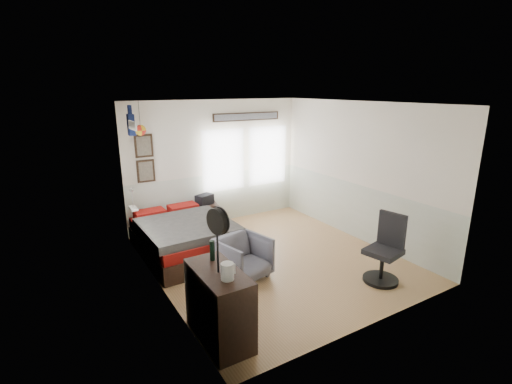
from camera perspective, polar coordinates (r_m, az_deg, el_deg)
ground_plane at (r=6.72m, az=2.52°, el=-10.21°), size 4.00×4.50×0.01m
room_shell at (r=6.30m, az=1.17°, el=3.62°), size 4.02×4.52×2.71m
wall_decor at (r=7.39m, az=-13.16°, el=8.86°), size 3.55×1.32×1.44m
bed at (r=6.90m, az=-11.12°, el=-6.83°), size 1.53×2.09×0.66m
dresser at (r=4.62m, az=-5.70°, el=-16.90°), size 0.48×1.00×0.90m
armchair at (r=5.97m, az=-1.97°, el=-10.05°), size 0.87×0.89×0.67m
nightstand at (r=8.10m, az=-7.83°, el=-3.64°), size 0.60×0.52×0.53m
task_chair at (r=6.17m, az=19.21°, el=-9.02°), size 0.57×0.57×1.09m
kettle at (r=4.16m, az=-4.41°, el=-12.09°), size 0.17×0.14×0.19m
bottle at (r=4.59m, az=-6.74°, el=-8.93°), size 0.06×0.06×0.25m
stand_fan at (r=4.12m, az=-5.91°, el=-4.66°), size 0.15×0.31×0.78m
black_bag at (r=7.99m, az=-7.93°, el=-1.14°), size 0.42×0.35×0.21m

